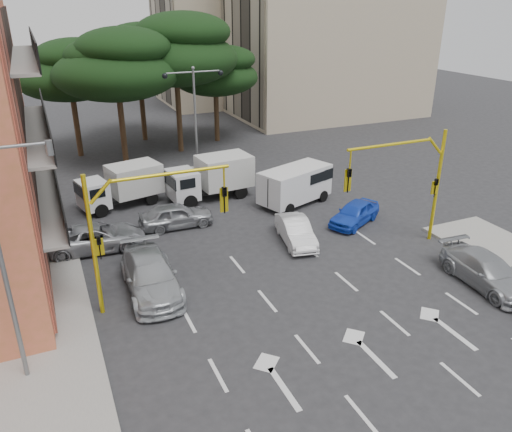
{
  "coord_description": "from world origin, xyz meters",
  "views": [
    {
      "loc": [
        -9.75,
        -16.46,
        11.89
      ],
      "look_at": [
        -0.24,
        5.22,
        1.6
      ],
      "focal_mm": 35.0,
      "sensor_mm": 36.0,
      "label": 1
    }
  ],
  "objects_px": {
    "signal_mast_right": "(412,175)",
    "street_lamp_center": "(195,105)",
    "box_truck_b": "(211,178)",
    "signal_mast_left": "(137,219)",
    "car_silver_cross_b": "(176,215)",
    "car_silver_wagon": "(151,276)",
    "car_silver_parked": "(487,271)",
    "street_lamp_left": "(8,254)",
    "box_truck_a": "(121,187)",
    "van_white": "(295,186)",
    "car_blue_compact": "(355,213)",
    "car_silver_cross_a": "(97,237)",
    "car_white_hatch": "(296,231)"
  },
  "relations": [
    {
      "from": "signal_mast_right",
      "to": "street_lamp_center",
      "type": "bearing_deg",
      "value": 115.91
    },
    {
      "from": "box_truck_b",
      "to": "signal_mast_left",
      "type": "bearing_deg",
      "value": 142.63
    },
    {
      "from": "car_silver_cross_b",
      "to": "signal_mast_right",
      "type": "bearing_deg",
      "value": -122.64
    },
    {
      "from": "car_silver_wagon",
      "to": "car_silver_parked",
      "type": "relative_size",
      "value": 1.11
    },
    {
      "from": "street_lamp_left",
      "to": "car_silver_parked",
      "type": "bearing_deg",
      "value": -5.24
    },
    {
      "from": "box_truck_a",
      "to": "signal_mast_right",
      "type": "bearing_deg",
      "value": -145.96
    },
    {
      "from": "signal_mast_left",
      "to": "van_white",
      "type": "distance_m",
      "value": 13.65
    },
    {
      "from": "car_silver_wagon",
      "to": "car_silver_cross_b",
      "type": "relative_size",
      "value": 1.28
    },
    {
      "from": "car_silver_parked",
      "to": "street_lamp_center",
      "type": "bearing_deg",
      "value": 115.4
    },
    {
      "from": "car_blue_compact",
      "to": "signal_mast_left",
      "type": "bearing_deg",
      "value": -102.97
    },
    {
      "from": "car_blue_compact",
      "to": "car_silver_cross_b",
      "type": "relative_size",
      "value": 0.93
    },
    {
      "from": "street_lamp_left",
      "to": "signal_mast_left",
      "type": "bearing_deg",
      "value": 33.69
    },
    {
      "from": "street_lamp_left",
      "to": "box_truck_b",
      "type": "height_order",
      "value": "street_lamp_left"
    },
    {
      "from": "signal_mast_right",
      "to": "car_silver_cross_b",
      "type": "bearing_deg",
      "value": 145.79
    },
    {
      "from": "street_lamp_center",
      "to": "box_truck_b",
      "type": "relative_size",
      "value": 1.41
    },
    {
      "from": "signal_mast_left",
      "to": "car_silver_parked",
      "type": "height_order",
      "value": "signal_mast_left"
    },
    {
      "from": "box_truck_a",
      "to": "street_lamp_center",
      "type": "bearing_deg",
      "value": -79.75
    },
    {
      "from": "car_silver_cross_a",
      "to": "box_truck_a",
      "type": "xyz_separation_m",
      "value": [
        2.25,
        5.53,
        0.58
      ]
    },
    {
      "from": "car_silver_parked",
      "to": "box_truck_a",
      "type": "height_order",
      "value": "box_truck_a"
    },
    {
      "from": "signal_mast_right",
      "to": "signal_mast_left",
      "type": "bearing_deg",
      "value": 180.0
    },
    {
      "from": "car_silver_cross_b",
      "to": "car_silver_wagon",
      "type": "bearing_deg",
      "value": 156.86
    },
    {
      "from": "street_lamp_center",
      "to": "car_white_hatch",
      "type": "xyz_separation_m",
      "value": [
        1.76,
        -11.46,
        -4.78
      ]
    },
    {
      "from": "car_silver_cross_b",
      "to": "box_truck_b",
      "type": "bearing_deg",
      "value": -41.58
    },
    {
      "from": "street_lamp_left",
      "to": "car_silver_parked",
      "type": "height_order",
      "value": "street_lamp_left"
    },
    {
      "from": "box_truck_a",
      "to": "box_truck_b",
      "type": "height_order",
      "value": "box_truck_b"
    },
    {
      "from": "car_silver_cross_a",
      "to": "car_silver_parked",
      "type": "relative_size",
      "value": 1.02
    },
    {
      "from": "car_white_hatch",
      "to": "car_blue_compact",
      "type": "xyz_separation_m",
      "value": [
        4.24,
        0.8,
        0.01
      ]
    },
    {
      "from": "car_blue_compact",
      "to": "car_silver_parked",
      "type": "bearing_deg",
      "value": -16.38
    },
    {
      "from": "car_blue_compact",
      "to": "box_truck_b",
      "type": "xyz_separation_m",
      "value": [
        -6.23,
        7.16,
        0.7
      ]
    },
    {
      "from": "signal_mast_left",
      "to": "box_truck_b",
      "type": "height_order",
      "value": "signal_mast_left"
    },
    {
      "from": "signal_mast_right",
      "to": "car_white_hatch",
      "type": "bearing_deg",
      "value": 153.21
    },
    {
      "from": "signal_mast_right",
      "to": "box_truck_a",
      "type": "distance_m",
      "value": 17.21
    },
    {
      "from": "signal_mast_right",
      "to": "signal_mast_left",
      "type": "distance_m",
      "value": 13.61
    },
    {
      "from": "signal_mast_right",
      "to": "box_truck_a",
      "type": "relative_size",
      "value": 1.17
    },
    {
      "from": "street_lamp_left",
      "to": "van_white",
      "type": "relative_size",
      "value": 1.68
    },
    {
      "from": "car_silver_parked",
      "to": "van_white",
      "type": "height_order",
      "value": "van_white"
    },
    {
      "from": "box_truck_a",
      "to": "signal_mast_left",
      "type": "bearing_deg",
      "value": 161.21
    },
    {
      "from": "car_silver_cross_a",
      "to": "box_truck_b",
      "type": "distance_m",
      "value": 9.03
    },
    {
      "from": "car_blue_compact",
      "to": "car_silver_wagon",
      "type": "bearing_deg",
      "value": -106.07
    },
    {
      "from": "car_silver_wagon",
      "to": "car_silver_cross_b",
      "type": "height_order",
      "value": "car_silver_wagon"
    },
    {
      "from": "car_white_hatch",
      "to": "car_silver_cross_a",
      "type": "relative_size",
      "value": 0.8
    },
    {
      "from": "street_lamp_left",
      "to": "car_white_hatch",
      "type": "relative_size",
      "value": 2.04
    },
    {
      "from": "street_lamp_center",
      "to": "car_blue_compact",
      "type": "distance_m",
      "value": 13.14
    },
    {
      "from": "signal_mast_left",
      "to": "car_silver_cross_b",
      "type": "distance_m",
      "value": 8.37
    },
    {
      "from": "van_white",
      "to": "car_silver_wagon",
      "type": "bearing_deg",
      "value": -77.6
    },
    {
      "from": "signal_mast_left",
      "to": "car_silver_parked",
      "type": "bearing_deg",
      "value": -18.16
    },
    {
      "from": "car_silver_cross_a",
      "to": "street_lamp_left",
      "type": "bearing_deg",
      "value": 163.79
    },
    {
      "from": "box_truck_b",
      "to": "box_truck_a",
      "type": "bearing_deg",
      "value": 74.66
    },
    {
      "from": "car_silver_wagon",
      "to": "box_truck_b",
      "type": "xyz_separation_m",
      "value": [
        6.12,
        9.68,
        0.58
      ]
    },
    {
      "from": "car_blue_compact",
      "to": "car_silver_cross_a",
      "type": "height_order",
      "value": "car_silver_cross_a"
    }
  ]
}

